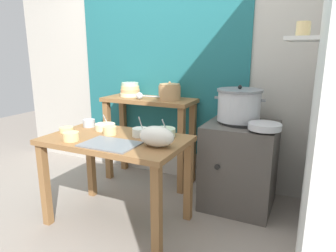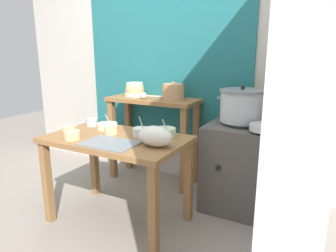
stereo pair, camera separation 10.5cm
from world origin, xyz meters
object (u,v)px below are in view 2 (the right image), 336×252
object	(u,v)px
plastic_bag	(155,136)
prep_bowl_3	(165,132)
clay_pot	(173,92)
prep_bowl_4	(72,135)
steamer_pot	(242,105)
serving_tray	(110,143)
prep_bowl_2	(141,132)
bowl_stack_enamel	(135,90)
prep_bowl_0	(107,126)
stove_block	(242,166)
prep_bowl_1	(69,128)
ladle	(145,96)
back_shelf_table	(153,119)
prep_bowl_6	(111,130)
prep_table	(117,150)
prep_bowl_5	(92,122)
wide_pan	(266,127)

from	to	relation	value
plastic_bag	prep_bowl_3	world-z (taller)	plastic_bag
clay_pot	prep_bowl_4	distance (m)	1.12
steamer_pot	serving_tray	world-z (taller)	steamer_pot
serving_tray	prep_bowl_2	xyz separation A→B (m)	(0.08, 0.29, 0.03)
bowl_stack_enamel	prep_bowl_0	size ratio (longest dim) A/B	1.27
stove_block	prep_bowl_1	size ratio (longest dim) A/B	6.88
prep_bowl_1	serving_tray	bearing A→B (deg)	-13.99
steamer_pot	ladle	size ratio (longest dim) A/B	1.47
prep_bowl_3	serving_tray	bearing A→B (deg)	-123.95
back_shelf_table	ladle	xyz separation A→B (m)	(-0.04, -0.10, 0.26)
back_shelf_table	prep_bowl_6	distance (m)	0.80
steamer_pot	prep_table	bearing A→B (deg)	-136.71
serving_tray	prep_bowl_6	world-z (taller)	prep_bowl_6
ladle	serving_tray	world-z (taller)	ladle
prep_bowl_2	prep_bowl_5	size ratio (longest dim) A/B	1.56
steamer_pot	prep_bowl_4	distance (m)	1.41
prep_bowl_4	prep_bowl_6	bearing A→B (deg)	58.19
stove_block	ladle	xyz separation A→B (m)	(-1.03, 0.03, 0.55)
prep_bowl_0	prep_bowl_3	world-z (taller)	prep_bowl_3
back_shelf_table	prep_bowl_4	world-z (taller)	back_shelf_table
back_shelf_table	wide_pan	size ratio (longest dim) A/B	3.77
prep_bowl_0	prep_bowl_6	distance (m)	0.17
ladle	prep_bowl_2	bearing A→B (deg)	-60.02
prep_bowl_5	prep_bowl_6	xyz separation A→B (m)	(0.32, -0.13, 0.00)
back_shelf_table	prep_bowl_2	bearing A→B (deg)	-66.00
prep_bowl_5	prep_bowl_4	bearing A→B (deg)	-68.22
back_shelf_table	prep_bowl_5	bearing A→B (deg)	-110.48
prep_table	prep_bowl_6	distance (m)	0.18
prep_bowl_2	prep_bowl_6	bearing A→B (deg)	-165.53
plastic_bag	prep_bowl_5	distance (m)	0.84
plastic_bag	prep_bowl_3	bearing A→B (deg)	104.69
prep_bowl_4	prep_bowl_5	size ratio (longest dim) A/B	1.14
prep_bowl_3	prep_bowl_5	size ratio (longest dim) A/B	1.67
prep_table	prep_bowl_0	size ratio (longest dim) A/B	6.45
prep_bowl_3	prep_bowl_1	bearing A→B (deg)	-162.97
prep_bowl_2	wide_pan	bearing A→B (deg)	24.38
back_shelf_table	ladle	world-z (taller)	ladle
stove_block	prep_bowl_5	bearing A→B (deg)	-156.95
prep_bowl_5	prep_bowl_6	distance (m)	0.35
ladle	prep_bowl_6	distance (m)	0.72
steamer_pot	prep_bowl_1	distance (m)	1.47
stove_block	prep_bowl_2	world-z (taller)	prep_bowl_2
serving_tray	prep_bowl_3	world-z (taller)	prep_bowl_3
steamer_pot	wide_pan	size ratio (longest dim) A/B	1.71
clay_pot	wide_pan	distance (m)	1.04
steamer_pot	prep_bowl_3	world-z (taller)	steamer_pot
steamer_pot	prep_bowl_3	distance (m)	0.72
clay_pot	prep_bowl_2	xyz separation A→B (m)	(0.09, -0.73, -0.22)
bowl_stack_enamel	prep_bowl_1	distance (m)	0.95
bowl_stack_enamel	prep_bowl_3	world-z (taller)	bowl_stack_enamel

